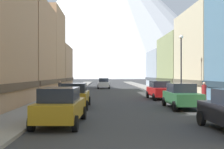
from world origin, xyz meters
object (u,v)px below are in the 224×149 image
car_left_1 (75,95)px  car_driving_0 (104,83)px  car_right_1 (182,96)px  car_right_2 (160,90)px  pedestrian_1 (60,89)px  pedestrian_0 (204,93)px  streetlamp_right (181,57)px  car_left_0 (61,106)px

car_left_1 → car_driving_0: same height
car_right_1 → car_right_2: same height
car_left_1 → pedestrian_1: 9.50m
car_left_1 → pedestrian_1: car_left_1 is taller
car_right_2 → pedestrian_1: 10.29m
pedestrian_0 → streetlamp_right: bearing=105.2°
car_right_1 → pedestrian_1: bearing=135.7°
pedestrian_0 → car_right_1: bearing=-136.9°
car_right_1 → pedestrian_1: 14.03m
car_right_1 → car_driving_0: (-5.40, 28.79, 0.00)m
pedestrian_1 → streetlamp_right: bearing=-19.9°
car_left_0 → car_right_2: 15.81m
car_right_2 → pedestrian_0: size_ratio=2.68×
car_left_0 → pedestrian_0: 13.22m
car_left_0 → car_right_1: bearing=39.6°
car_driving_0 → pedestrian_1: size_ratio=2.73×
car_driving_0 → pedestrian_0: pedestrian_0 is taller
car_right_2 → car_driving_0: (-5.40, 21.22, 0.00)m
car_right_2 → streetlamp_right: (1.55, -1.97, 3.09)m
car_left_0 → car_driving_0: bearing=86.4°
car_right_1 → pedestrian_0: (2.45, 2.29, 0.02)m
car_right_1 → car_left_0: bearing=-140.4°
car_left_0 → car_driving_0: (2.20, 35.08, 0.00)m
pedestrian_0 → pedestrian_1: bearing=149.0°
car_right_2 → pedestrian_0: 5.82m
pedestrian_1 → streetlamp_right: size_ratio=0.28×
streetlamp_right → car_right_1: bearing=-105.5°
car_left_0 → car_left_1: size_ratio=1.01×
car_left_1 → streetlamp_right: (9.15, 4.98, 3.09)m
car_right_2 → pedestrian_1: bearing=167.6°
car_left_1 → car_right_2: bearing=42.5°
car_right_1 → pedestrian_1: size_ratio=2.74×
car_left_1 → car_right_2: 10.30m
pedestrian_0 → streetlamp_right: streetlamp_right is taller
car_left_0 → streetlamp_right: size_ratio=0.76×
car_driving_0 → car_left_0: bearing=-93.6°
car_right_2 → car_left_0: bearing=-118.7°
car_left_0 → car_driving_0: 35.15m
car_driving_0 → car_left_1: bearing=-94.5°
car_driving_0 → pedestrian_0: size_ratio=2.65×
car_left_1 → car_right_2: size_ratio=0.99×
car_left_1 → pedestrian_1: (-2.45, 9.18, -0.01)m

